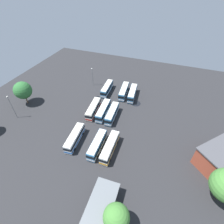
% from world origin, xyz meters
% --- Properties ---
extents(ground_plane, '(106.21, 106.21, 0.00)m').
position_xyz_m(ground_plane, '(0.00, 0.00, 0.00)').
color(ground_plane, '#28282B').
extents(bus_row0_slot0, '(10.89, 2.73, 3.47)m').
position_xyz_m(bus_row0_slot0, '(-14.34, -6.34, 1.83)').
color(bus_row0_slot0, silver).
rests_on(bus_row0_slot0, ground_plane).
extents(bus_row0_slot1, '(10.33, 2.85, 3.47)m').
position_xyz_m(bus_row0_slot1, '(-14.78, -2.52, 1.83)').
color(bus_row0_slot1, teal).
rests_on(bus_row0_slot1, ground_plane).
extents(bus_row0_slot3, '(10.53, 3.51, 3.47)m').
position_xyz_m(bus_row0_slot3, '(-14.83, 5.05, 1.83)').
color(bus_row0_slot3, silver).
rests_on(bus_row0_slot3, ground_plane).
extents(bus_row1_slot1, '(10.40, 3.14, 3.47)m').
position_xyz_m(bus_row1_slot1, '(-0.24, -1.72, 1.83)').
color(bus_row1_slot1, teal).
rests_on(bus_row1_slot1, ground_plane).
extents(bus_row1_slot2, '(10.94, 3.28, 3.47)m').
position_xyz_m(bus_row1_slot2, '(0.17, 1.87, 1.83)').
color(bus_row1_slot2, teal).
rests_on(bus_row1_slot2, ground_plane).
extents(bus_row1_slot3, '(10.82, 3.55, 3.47)m').
position_xyz_m(bus_row1_slot3, '(-0.19, 5.68, 1.83)').
color(bus_row1_slot3, silver).
rests_on(bus_row1_slot3, ground_plane).
extents(bus_row2_slot0, '(10.78, 3.57, 3.47)m').
position_xyz_m(bus_row2_slot0, '(14.60, -5.10, 1.83)').
color(bus_row2_slot0, teal).
rests_on(bus_row2_slot0, ground_plane).
extents(bus_row2_slot1, '(10.94, 3.58, 3.47)m').
position_xyz_m(bus_row2_slot1, '(14.84, -1.31, 1.83)').
color(bus_row2_slot1, teal).
rests_on(bus_row2_slot1, ground_plane).
extents(bus_row2_slot3, '(10.55, 3.16, 3.47)m').
position_xyz_m(bus_row2_slot3, '(14.24, 6.11, 1.83)').
color(bus_row2_slot3, teal).
rests_on(bus_row2_slot3, ground_plane).
extents(depot_building, '(13.92, 13.61, 6.40)m').
position_xyz_m(depot_building, '(-7.96, -35.23, 3.22)').
color(depot_building, '#99422D').
rests_on(depot_building, ground_plane).
extents(maintenance_shelter, '(10.67, 5.94, 3.51)m').
position_xyz_m(maintenance_shelter, '(-29.77, -10.41, 3.34)').
color(maintenance_shelter, slate).
rests_on(maintenance_shelter, ground_plane).
extents(lamp_post_far_corner, '(0.56, 0.28, 9.40)m').
position_xyz_m(lamp_post_far_corner, '(-12.55, 30.50, 5.12)').
color(lamp_post_far_corner, slate).
rests_on(lamp_post_far_corner, ground_plane).
extents(lamp_post_by_building, '(0.56, 0.28, 8.28)m').
position_xyz_m(lamp_post_by_building, '(17.43, 14.31, 4.56)').
color(lamp_post_by_building, slate).
rests_on(lamp_post_by_building, ground_plane).
extents(tree_northwest, '(5.33, 5.33, 7.61)m').
position_xyz_m(tree_northwest, '(-31.70, -14.47, 4.93)').
color(tree_northwest, brown).
rests_on(tree_northwest, ground_plane).
extents(tree_north_edge, '(6.66, 6.66, 9.38)m').
position_xyz_m(tree_north_edge, '(-4.27, 33.04, 6.04)').
color(tree_north_edge, brown).
rests_on(tree_north_edge, ground_plane).
extents(puddle_back_corner, '(3.20, 3.20, 0.01)m').
position_xyz_m(puddle_back_corner, '(8.56, 7.95, 0.00)').
color(puddle_back_corner, black).
rests_on(puddle_back_corner, ground_plane).
extents(puddle_centre_drain, '(3.97, 3.97, 0.01)m').
position_xyz_m(puddle_centre_drain, '(10.81, -7.66, 0.00)').
color(puddle_centre_drain, black).
rests_on(puddle_centre_drain, ground_plane).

